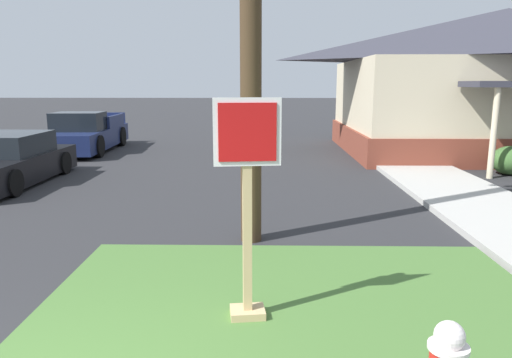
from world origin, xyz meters
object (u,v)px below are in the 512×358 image
stop_sign (247,218)px  manhole_cover (153,257)px  pickup_truck_navy (85,135)px  parked_sedan_black (7,162)px

stop_sign → manhole_cover: 2.65m
manhole_cover → stop_sign: bearing=-52.7°
stop_sign → manhole_cover: (-1.45, 1.90, -1.15)m
stop_sign → pickup_truck_navy: (-6.45, 12.73, -0.54)m
stop_sign → pickup_truck_navy: bearing=116.9°
stop_sign → parked_sedan_black: stop_sign is taller
stop_sign → parked_sedan_black: size_ratio=0.51×
stop_sign → parked_sedan_black: (-6.29, 7.00, -0.62)m
parked_sedan_black → pickup_truck_navy: size_ratio=0.85×
parked_sedan_black → stop_sign: bearing=-48.1°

